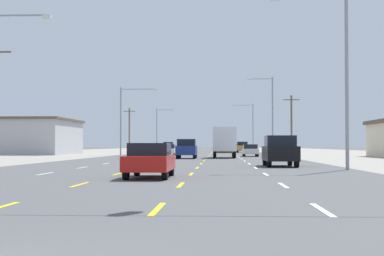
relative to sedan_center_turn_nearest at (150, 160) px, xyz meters
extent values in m
plane|color=#4C4C4F|center=(-0.16, 47.09, -0.76)|extent=(572.00, 572.00, 0.00)
cube|color=white|center=(-5.41, 3.09, -0.75)|extent=(0.14, 2.60, 0.01)
cube|color=white|center=(-5.41, 10.59, -0.75)|extent=(0.14, 2.60, 0.01)
cube|color=white|center=(-5.41, 18.09, -0.75)|extent=(0.14, 2.60, 0.01)
cube|color=white|center=(-5.41, 25.59, -0.75)|extent=(0.14, 2.60, 0.01)
cube|color=white|center=(-5.41, 33.09, -0.75)|extent=(0.14, 2.60, 0.01)
cube|color=white|center=(-5.41, 40.59, -0.75)|extent=(0.14, 2.60, 0.01)
cube|color=white|center=(-5.41, 48.09, -0.75)|extent=(0.14, 2.60, 0.01)
cube|color=white|center=(-5.41, 55.59, -0.75)|extent=(0.14, 2.60, 0.01)
cube|color=white|center=(-5.41, 63.09, -0.75)|extent=(0.14, 2.60, 0.01)
cube|color=white|center=(-5.41, 70.59, -0.75)|extent=(0.14, 2.60, 0.01)
cube|color=white|center=(-5.41, 78.09, -0.75)|extent=(0.14, 2.60, 0.01)
cube|color=white|center=(-5.41, 85.59, -0.75)|extent=(0.14, 2.60, 0.01)
cube|color=white|center=(-5.41, 93.09, -0.75)|extent=(0.14, 2.60, 0.01)
cube|color=white|center=(-5.41, 100.59, -0.75)|extent=(0.14, 2.60, 0.01)
cube|color=white|center=(-5.41, 108.09, -0.75)|extent=(0.14, 2.60, 0.01)
cube|color=white|center=(-5.41, 115.59, -0.75)|extent=(0.14, 2.60, 0.01)
cube|color=white|center=(-5.41, 123.09, -0.75)|extent=(0.14, 2.60, 0.01)
cube|color=white|center=(-5.41, 130.59, -0.75)|extent=(0.14, 2.60, 0.01)
cube|color=white|center=(-5.41, 138.09, -0.75)|extent=(0.14, 2.60, 0.01)
cube|color=white|center=(-5.41, 145.59, -0.75)|extent=(0.14, 2.60, 0.01)
cube|color=white|center=(-5.41, 153.09, -0.75)|extent=(0.14, 2.60, 0.01)
cube|color=white|center=(-5.41, 160.59, -0.75)|extent=(0.14, 2.60, 0.01)
cube|color=white|center=(-5.41, 168.09, -0.75)|extent=(0.14, 2.60, 0.01)
cube|color=white|center=(-5.41, 175.59, -0.75)|extent=(0.14, 2.60, 0.01)
cube|color=white|center=(-5.41, 183.09, -0.75)|extent=(0.14, 2.60, 0.01)
cube|color=white|center=(-5.41, 190.59, -0.75)|extent=(0.14, 2.60, 0.01)
cube|color=white|center=(-5.41, 198.09, -0.75)|extent=(0.14, 2.60, 0.01)
cube|color=yellow|center=(-1.91, -4.41, -0.75)|extent=(0.14, 2.60, 0.01)
cube|color=yellow|center=(-1.91, 3.09, -0.75)|extent=(0.14, 2.60, 0.01)
cube|color=yellow|center=(-1.91, 10.59, -0.75)|extent=(0.14, 2.60, 0.01)
cube|color=yellow|center=(-1.91, 18.09, -0.75)|extent=(0.14, 2.60, 0.01)
cube|color=yellow|center=(-1.91, 25.59, -0.75)|extent=(0.14, 2.60, 0.01)
cube|color=yellow|center=(-1.91, 33.09, -0.75)|extent=(0.14, 2.60, 0.01)
cube|color=yellow|center=(-1.91, 40.59, -0.75)|extent=(0.14, 2.60, 0.01)
cube|color=yellow|center=(-1.91, 48.09, -0.75)|extent=(0.14, 2.60, 0.01)
cube|color=yellow|center=(-1.91, 55.59, -0.75)|extent=(0.14, 2.60, 0.01)
cube|color=yellow|center=(-1.91, 63.09, -0.75)|extent=(0.14, 2.60, 0.01)
cube|color=yellow|center=(-1.91, 70.59, -0.75)|extent=(0.14, 2.60, 0.01)
cube|color=yellow|center=(-1.91, 78.09, -0.75)|extent=(0.14, 2.60, 0.01)
cube|color=yellow|center=(-1.91, 85.59, -0.75)|extent=(0.14, 2.60, 0.01)
cube|color=yellow|center=(-1.91, 93.09, -0.75)|extent=(0.14, 2.60, 0.01)
cube|color=yellow|center=(-1.91, 100.59, -0.75)|extent=(0.14, 2.60, 0.01)
cube|color=yellow|center=(-1.91, 108.09, -0.75)|extent=(0.14, 2.60, 0.01)
cube|color=yellow|center=(-1.91, 115.59, -0.75)|extent=(0.14, 2.60, 0.01)
cube|color=yellow|center=(-1.91, 123.09, -0.75)|extent=(0.14, 2.60, 0.01)
cube|color=yellow|center=(-1.91, 130.59, -0.75)|extent=(0.14, 2.60, 0.01)
cube|color=yellow|center=(-1.91, 138.09, -0.75)|extent=(0.14, 2.60, 0.01)
cube|color=yellow|center=(-1.91, 145.59, -0.75)|extent=(0.14, 2.60, 0.01)
cube|color=yellow|center=(-1.91, 153.09, -0.75)|extent=(0.14, 2.60, 0.01)
cube|color=yellow|center=(-1.91, 160.59, -0.75)|extent=(0.14, 2.60, 0.01)
cube|color=yellow|center=(-1.91, 168.09, -0.75)|extent=(0.14, 2.60, 0.01)
cube|color=yellow|center=(-1.91, 175.59, -0.75)|extent=(0.14, 2.60, 0.01)
cube|color=yellow|center=(-1.91, 183.09, -0.75)|extent=(0.14, 2.60, 0.01)
cube|color=yellow|center=(-1.91, 190.59, -0.75)|extent=(0.14, 2.60, 0.01)
cube|color=yellow|center=(-1.91, 198.09, -0.75)|extent=(0.14, 2.60, 0.01)
cube|color=yellow|center=(1.59, -11.91, -0.75)|extent=(0.14, 2.60, 0.01)
cube|color=yellow|center=(1.59, -4.41, -0.75)|extent=(0.14, 2.60, 0.01)
cube|color=yellow|center=(1.59, 3.09, -0.75)|extent=(0.14, 2.60, 0.01)
cube|color=yellow|center=(1.59, 10.59, -0.75)|extent=(0.14, 2.60, 0.01)
cube|color=yellow|center=(1.59, 18.09, -0.75)|extent=(0.14, 2.60, 0.01)
cube|color=yellow|center=(1.59, 25.59, -0.75)|extent=(0.14, 2.60, 0.01)
cube|color=yellow|center=(1.59, 33.09, -0.75)|extent=(0.14, 2.60, 0.01)
cube|color=yellow|center=(1.59, 40.59, -0.75)|extent=(0.14, 2.60, 0.01)
cube|color=yellow|center=(1.59, 48.09, -0.75)|extent=(0.14, 2.60, 0.01)
cube|color=yellow|center=(1.59, 55.59, -0.75)|extent=(0.14, 2.60, 0.01)
cube|color=yellow|center=(1.59, 63.09, -0.75)|extent=(0.14, 2.60, 0.01)
cube|color=yellow|center=(1.59, 70.59, -0.75)|extent=(0.14, 2.60, 0.01)
cube|color=yellow|center=(1.59, 78.09, -0.75)|extent=(0.14, 2.60, 0.01)
cube|color=yellow|center=(1.59, 85.59, -0.75)|extent=(0.14, 2.60, 0.01)
cube|color=yellow|center=(1.59, 93.09, -0.75)|extent=(0.14, 2.60, 0.01)
cube|color=yellow|center=(1.59, 100.59, -0.75)|extent=(0.14, 2.60, 0.01)
cube|color=yellow|center=(1.59, 108.09, -0.75)|extent=(0.14, 2.60, 0.01)
cube|color=yellow|center=(1.59, 115.59, -0.75)|extent=(0.14, 2.60, 0.01)
cube|color=yellow|center=(1.59, 123.09, -0.75)|extent=(0.14, 2.60, 0.01)
cube|color=yellow|center=(1.59, 130.59, -0.75)|extent=(0.14, 2.60, 0.01)
cube|color=yellow|center=(1.59, 138.09, -0.75)|extent=(0.14, 2.60, 0.01)
cube|color=yellow|center=(1.59, 145.59, -0.75)|extent=(0.14, 2.60, 0.01)
cube|color=yellow|center=(1.59, 153.09, -0.75)|extent=(0.14, 2.60, 0.01)
cube|color=yellow|center=(1.59, 160.59, -0.75)|extent=(0.14, 2.60, 0.01)
cube|color=yellow|center=(1.59, 168.09, -0.75)|extent=(0.14, 2.60, 0.01)
cube|color=yellow|center=(1.59, 175.59, -0.75)|extent=(0.14, 2.60, 0.01)
cube|color=yellow|center=(1.59, 183.09, -0.75)|extent=(0.14, 2.60, 0.01)
cube|color=yellow|center=(1.59, 190.59, -0.75)|extent=(0.14, 2.60, 0.01)
cube|color=yellow|center=(1.59, 198.09, -0.75)|extent=(0.14, 2.60, 0.01)
cube|color=white|center=(5.09, -11.91, -0.75)|extent=(0.14, 2.60, 0.01)
cube|color=white|center=(5.09, -4.41, -0.75)|extent=(0.14, 2.60, 0.01)
cube|color=white|center=(5.09, 3.09, -0.75)|extent=(0.14, 2.60, 0.01)
cube|color=white|center=(5.09, 10.59, -0.75)|extent=(0.14, 2.60, 0.01)
cube|color=white|center=(5.09, 18.09, -0.75)|extent=(0.14, 2.60, 0.01)
cube|color=white|center=(5.09, 25.59, -0.75)|extent=(0.14, 2.60, 0.01)
cube|color=white|center=(5.09, 33.09, -0.75)|extent=(0.14, 2.60, 0.01)
cube|color=white|center=(5.09, 40.59, -0.75)|extent=(0.14, 2.60, 0.01)
cube|color=white|center=(5.09, 48.09, -0.75)|extent=(0.14, 2.60, 0.01)
cube|color=white|center=(5.09, 55.59, -0.75)|extent=(0.14, 2.60, 0.01)
cube|color=white|center=(5.09, 63.09, -0.75)|extent=(0.14, 2.60, 0.01)
cube|color=white|center=(5.09, 70.59, -0.75)|extent=(0.14, 2.60, 0.01)
cube|color=white|center=(5.09, 78.09, -0.75)|extent=(0.14, 2.60, 0.01)
cube|color=white|center=(5.09, 85.59, -0.75)|extent=(0.14, 2.60, 0.01)
cube|color=white|center=(5.09, 93.09, -0.75)|extent=(0.14, 2.60, 0.01)
cube|color=white|center=(5.09, 100.59, -0.75)|extent=(0.14, 2.60, 0.01)
cube|color=white|center=(5.09, 108.09, -0.75)|extent=(0.14, 2.60, 0.01)
cube|color=white|center=(5.09, 115.59, -0.75)|extent=(0.14, 2.60, 0.01)
cube|color=white|center=(5.09, 123.09, -0.75)|extent=(0.14, 2.60, 0.01)
cube|color=white|center=(5.09, 130.59, -0.75)|extent=(0.14, 2.60, 0.01)
cube|color=white|center=(5.09, 138.09, -0.75)|extent=(0.14, 2.60, 0.01)
cube|color=white|center=(5.09, 145.59, -0.75)|extent=(0.14, 2.60, 0.01)
cube|color=white|center=(5.09, 153.09, -0.75)|extent=(0.14, 2.60, 0.01)
cube|color=white|center=(5.09, 160.59, -0.75)|extent=(0.14, 2.60, 0.01)
cube|color=white|center=(5.09, 168.09, -0.75)|extent=(0.14, 2.60, 0.01)
cube|color=white|center=(5.09, 175.59, -0.75)|extent=(0.14, 2.60, 0.01)
cube|color=white|center=(5.09, 183.09, -0.75)|extent=(0.14, 2.60, 0.01)
cube|color=white|center=(5.09, 190.59, -0.75)|extent=(0.14, 2.60, 0.01)
cube|color=white|center=(5.09, 198.09, -0.75)|extent=(0.14, 2.60, 0.01)
cube|color=red|center=(0.00, 0.02, -0.13)|extent=(1.80, 4.50, 0.62)
cube|color=black|center=(0.00, -0.08, 0.44)|extent=(1.62, 2.10, 0.52)
cylinder|color=black|center=(-0.77, 1.57, -0.44)|extent=(0.22, 0.64, 0.64)
cylinder|color=black|center=(0.77, 1.57, -0.44)|extent=(0.22, 0.64, 0.64)
cylinder|color=black|center=(-0.77, -1.53, -0.44)|extent=(0.22, 0.64, 0.64)
cylinder|color=black|center=(0.77, -1.53, -0.44)|extent=(0.22, 0.64, 0.64)
cube|color=black|center=(6.82, 13.38, 0.08)|extent=(1.98, 4.90, 0.92)
cube|color=black|center=(6.82, 13.33, 0.88)|extent=(1.82, 2.70, 0.68)
cylinder|color=black|center=(5.98, 15.08, -0.38)|extent=(0.26, 0.76, 0.76)
cylinder|color=black|center=(7.66, 15.08, -0.38)|extent=(0.26, 0.76, 0.76)
cylinder|color=black|center=(5.98, 11.68, -0.38)|extent=(0.26, 0.76, 0.76)
cylinder|color=black|center=(7.66, 11.68, -0.38)|extent=(0.26, 0.76, 0.76)
cube|color=navy|center=(-0.41, 34.99, 0.08)|extent=(1.98, 4.90, 0.92)
cube|color=black|center=(-0.41, 34.94, 0.88)|extent=(1.82, 2.70, 0.68)
cylinder|color=black|center=(-1.25, 36.69, -0.38)|extent=(0.26, 0.76, 0.76)
cylinder|color=black|center=(0.43, 36.69, -0.38)|extent=(0.26, 0.76, 0.76)
cylinder|color=black|center=(-1.25, 33.29, -0.38)|extent=(0.26, 0.76, 0.76)
cylinder|color=black|center=(0.43, 33.29, -0.38)|extent=(0.26, 0.76, 0.76)
cube|color=#B28C33|center=(3.46, 41.07, 0.77)|extent=(2.40, 1.90, 2.10)
cube|color=silver|center=(3.46, 37.37, 1.22)|extent=(2.40, 5.10, 2.50)
cylinder|color=black|center=(2.43, 41.02, -0.28)|extent=(0.30, 0.96, 0.96)
cylinder|color=black|center=(4.49, 41.02, -0.28)|extent=(0.30, 0.96, 0.96)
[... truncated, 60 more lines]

